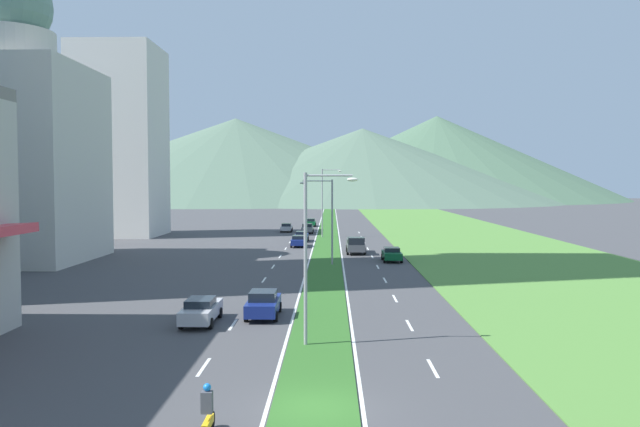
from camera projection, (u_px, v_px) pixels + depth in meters
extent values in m
plane|color=#424244|center=(315.00, 409.00, 22.95)|extent=(600.00, 600.00, 0.00)
cube|color=#2D6023|center=(327.00, 245.00, 82.86)|extent=(3.20, 240.00, 0.06)
cube|color=#518438|center=(484.00, 245.00, 82.48)|extent=(24.00, 240.00, 0.06)
cube|color=silver|center=(204.00, 367.00, 28.12)|extent=(0.16, 2.80, 0.01)
cube|color=silver|center=(233.00, 325.00, 36.46)|extent=(0.16, 2.80, 0.01)
cube|color=silver|center=(251.00, 298.00, 44.81)|extent=(0.16, 2.80, 0.01)
cube|color=silver|center=(264.00, 280.00, 53.16)|extent=(0.16, 2.80, 0.01)
cube|color=silver|center=(273.00, 267.00, 61.51)|extent=(0.16, 2.80, 0.01)
cube|color=silver|center=(280.00, 256.00, 69.86)|extent=(0.16, 2.80, 0.01)
cube|color=silver|center=(286.00, 249.00, 78.21)|extent=(0.16, 2.80, 0.01)
cube|color=silver|center=(290.00, 242.00, 86.55)|extent=(0.16, 2.80, 0.01)
cube|color=silver|center=(294.00, 237.00, 94.90)|extent=(0.16, 2.80, 0.01)
cube|color=silver|center=(297.00, 232.00, 103.25)|extent=(0.16, 2.80, 0.01)
cube|color=silver|center=(433.00, 368.00, 27.93)|extent=(0.16, 2.80, 0.01)
cube|color=silver|center=(410.00, 325.00, 36.28)|extent=(0.16, 2.80, 0.01)
cube|color=silver|center=(395.00, 299.00, 44.62)|extent=(0.16, 2.80, 0.01)
cube|color=silver|center=(385.00, 280.00, 52.97)|extent=(0.16, 2.80, 0.01)
cube|color=silver|center=(378.00, 267.00, 61.32)|extent=(0.16, 2.80, 0.01)
cube|color=silver|center=(372.00, 257.00, 69.67)|extent=(0.16, 2.80, 0.01)
cube|color=silver|center=(368.00, 249.00, 78.02)|extent=(0.16, 2.80, 0.01)
cube|color=silver|center=(364.00, 242.00, 86.37)|extent=(0.16, 2.80, 0.01)
cube|color=silver|center=(361.00, 237.00, 94.71)|extent=(0.16, 2.80, 0.01)
cube|color=silver|center=(359.00, 232.00, 103.06)|extent=(0.16, 2.80, 0.01)
cube|color=silver|center=(314.00, 245.00, 82.90)|extent=(0.16, 240.00, 0.01)
cube|color=silver|center=(340.00, 245.00, 82.83)|extent=(0.16, 240.00, 0.01)
cube|color=beige|center=(12.00, 164.00, 65.55)|extent=(15.57, 15.57, 20.28)
cylinder|color=beige|center=(9.00, 48.00, 64.95)|extent=(9.09, 9.09, 3.46)
sphere|color=slate|center=(8.00, 6.00, 64.74)|extent=(8.66, 8.66, 8.66)
cube|color=silver|center=(120.00, 142.00, 96.67)|extent=(12.31, 12.31, 28.93)
cone|color=#516B56|center=(236.00, 159.00, 291.99)|extent=(203.62, 203.62, 37.63)
cone|color=#516B56|center=(362.00, 165.00, 273.92)|extent=(171.98, 171.98, 31.48)
cone|color=#47664C|center=(437.00, 158.00, 303.40)|extent=(171.95, 171.95, 39.92)
cylinder|color=#99999E|center=(305.00, 260.00, 31.62)|extent=(0.18, 0.18, 8.73)
cylinder|color=#99999E|center=(329.00, 176.00, 31.39)|extent=(2.35, 0.10, 0.10)
ellipsoid|color=silver|center=(352.00, 180.00, 31.38)|extent=(0.56, 0.28, 0.20)
cylinder|color=#99999E|center=(332.00, 222.00, 62.68)|extent=(0.18, 0.18, 8.51)
cylinder|color=#99999E|center=(317.00, 181.00, 62.43)|extent=(2.94, 0.24, 0.10)
ellipsoid|color=silver|center=(303.00, 183.00, 62.40)|extent=(0.56, 0.28, 0.20)
cylinder|color=#99999E|center=(322.00, 203.00, 93.74)|extent=(0.18, 0.18, 10.21)
cylinder|color=#99999E|center=(331.00, 170.00, 93.37)|extent=(2.61, 0.29, 0.10)
ellipsoid|color=silver|center=(340.00, 171.00, 93.27)|extent=(0.56, 0.28, 0.20)
cube|color=#B2B2B7|center=(287.00, 228.00, 104.42)|extent=(1.74, 4.14, 0.64)
cube|color=black|center=(286.00, 225.00, 104.22)|extent=(1.49, 1.82, 0.47)
cylinder|color=black|center=(282.00, 229.00, 105.73)|extent=(0.22, 0.64, 0.64)
cylinder|color=black|center=(292.00, 229.00, 105.70)|extent=(0.22, 0.64, 0.64)
cylinder|color=black|center=(281.00, 231.00, 103.17)|extent=(0.22, 0.64, 0.64)
cylinder|color=black|center=(291.00, 231.00, 103.14)|extent=(0.22, 0.64, 0.64)
cube|color=#0C5128|center=(311.00, 223.00, 117.53)|extent=(1.87, 4.19, 0.61)
cube|color=black|center=(310.00, 220.00, 117.33)|extent=(1.61, 1.84, 0.54)
cylinder|color=black|center=(306.00, 224.00, 118.86)|extent=(0.22, 0.64, 0.64)
cylinder|color=black|center=(315.00, 224.00, 118.82)|extent=(0.22, 0.64, 0.64)
cylinder|color=black|center=(305.00, 225.00, 116.26)|extent=(0.22, 0.64, 0.64)
cylinder|color=black|center=(315.00, 225.00, 116.23)|extent=(0.22, 0.64, 0.64)
cube|color=navy|center=(302.00, 237.00, 87.77)|extent=(1.76, 4.18, 0.67)
cube|color=black|center=(302.00, 233.00, 87.58)|extent=(1.51, 1.84, 0.41)
cylinder|color=black|center=(296.00, 238.00, 89.10)|extent=(0.22, 0.64, 0.64)
cylinder|color=black|center=(308.00, 238.00, 89.07)|extent=(0.22, 0.64, 0.64)
cylinder|color=black|center=(295.00, 240.00, 86.51)|extent=(0.22, 0.64, 0.64)
cylinder|color=black|center=(307.00, 240.00, 86.48)|extent=(0.22, 0.64, 0.64)
cube|color=slate|center=(307.00, 229.00, 101.87)|extent=(1.77, 4.12, 0.72)
cube|color=black|center=(307.00, 225.00, 101.68)|extent=(1.52, 1.81, 0.52)
cylinder|color=black|center=(302.00, 231.00, 103.18)|extent=(0.22, 0.64, 0.64)
cylinder|color=black|center=(313.00, 231.00, 103.15)|extent=(0.22, 0.64, 0.64)
cylinder|color=black|center=(302.00, 232.00, 100.63)|extent=(0.22, 0.64, 0.64)
cylinder|color=black|center=(312.00, 232.00, 100.60)|extent=(0.22, 0.64, 0.64)
cube|color=navy|center=(263.00, 305.00, 38.62)|extent=(1.83, 4.53, 0.76)
cube|color=black|center=(263.00, 295.00, 38.40)|extent=(1.57, 2.00, 0.55)
cylinder|color=black|center=(252.00, 307.00, 40.06)|extent=(0.22, 0.64, 0.64)
cylinder|color=black|center=(280.00, 307.00, 40.02)|extent=(0.22, 0.64, 0.64)
cylinder|color=black|center=(246.00, 316.00, 37.25)|extent=(0.22, 0.64, 0.64)
cylinder|color=black|center=(276.00, 316.00, 37.22)|extent=(0.22, 0.64, 0.64)
cube|color=#B2B2B7|center=(201.00, 311.00, 36.83)|extent=(1.74, 4.73, 0.74)
cube|color=black|center=(200.00, 302.00, 36.61)|extent=(1.49, 2.08, 0.44)
cylinder|color=black|center=(193.00, 313.00, 38.33)|extent=(0.22, 0.64, 0.64)
cylinder|color=black|center=(220.00, 313.00, 38.30)|extent=(0.22, 0.64, 0.64)
cylinder|color=black|center=(181.00, 323.00, 35.40)|extent=(0.22, 0.64, 0.64)
cylinder|color=black|center=(211.00, 323.00, 35.37)|extent=(0.22, 0.64, 0.64)
cube|color=navy|center=(299.00, 241.00, 80.52)|extent=(1.83, 4.55, 0.68)
cube|color=black|center=(299.00, 237.00, 80.31)|extent=(1.57, 2.00, 0.44)
cylinder|color=black|center=(293.00, 243.00, 81.96)|extent=(0.22, 0.64, 0.64)
cylinder|color=black|center=(306.00, 243.00, 81.93)|extent=(0.22, 0.64, 0.64)
cylinder|color=black|center=(291.00, 245.00, 79.15)|extent=(0.22, 0.64, 0.64)
cylinder|color=black|center=(305.00, 245.00, 79.11)|extent=(0.22, 0.64, 0.64)
cube|color=#0C5128|center=(392.00, 255.00, 65.64)|extent=(1.82, 4.30, 0.69)
cube|color=black|center=(392.00, 249.00, 65.78)|extent=(1.57, 1.89, 0.43)
cylinder|color=black|center=(402.00, 260.00, 64.31)|extent=(0.22, 0.64, 0.64)
cylinder|color=black|center=(384.00, 260.00, 64.34)|extent=(0.22, 0.64, 0.64)
cylinder|color=black|center=(399.00, 257.00, 66.97)|extent=(0.22, 0.64, 0.64)
cylinder|color=black|center=(382.00, 257.00, 67.00)|extent=(0.22, 0.64, 0.64)
cube|color=#515459|center=(356.00, 246.00, 72.97)|extent=(2.00, 5.40, 0.80)
cube|color=black|center=(356.00, 241.00, 71.33)|extent=(1.84, 2.00, 0.80)
cube|color=#515459|center=(363.00, 240.00, 74.02)|extent=(0.10, 3.20, 0.44)
cube|color=#515459|center=(347.00, 240.00, 74.05)|extent=(0.10, 3.20, 0.44)
cube|color=#515459|center=(355.00, 239.00, 75.58)|extent=(1.84, 0.10, 0.44)
cylinder|color=black|center=(365.00, 251.00, 71.35)|extent=(0.26, 0.80, 0.80)
cylinder|color=black|center=(348.00, 251.00, 71.39)|extent=(0.26, 0.80, 0.80)
cylinder|color=black|center=(363.00, 248.00, 74.59)|extent=(0.26, 0.80, 0.80)
cylinder|color=black|center=(347.00, 248.00, 74.62)|extent=(0.26, 0.80, 0.80)
cylinder|color=black|center=(212.00, 420.00, 21.05)|extent=(0.10, 0.60, 0.60)
cube|color=yellow|center=(208.00, 423.00, 20.34)|extent=(0.20, 1.12, 0.25)
ellipsoid|color=yellow|center=(209.00, 410.00, 20.52)|extent=(0.24, 0.44, 0.24)
cube|color=#4C4C51|center=(207.00, 402.00, 20.20)|extent=(0.36, 0.28, 0.70)
sphere|color=blue|center=(207.00, 387.00, 20.23)|extent=(0.26, 0.26, 0.26)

